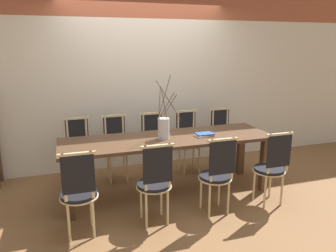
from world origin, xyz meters
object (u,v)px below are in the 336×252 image
Objects in this scene: chair_near_center at (217,173)px; vase_centerpiece at (164,128)px; dining_table at (168,145)px; chair_far_center at (154,142)px; book_stack at (204,135)px.

vase_centerpiece is (-0.43, 0.65, 0.40)m from chair_near_center.
chair_far_center is at bearing 89.95° from dining_table.
chair_near_center is 1.41m from chair_far_center.
chair_far_center is 3.87× the size of book_stack.
chair_near_center is 1.00× the size of chair_far_center.
chair_far_center is at bearing 84.68° from vase_centerpiece.
vase_centerpiece reaches higher than chair_near_center.
chair_far_center is at bearing 121.22° from book_stack.
book_stack is at bearing 80.13° from chair_near_center.
chair_far_center reaches higher than book_stack.
vase_centerpiece reaches higher than dining_table.
vase_centerpiece is 3.25× the size of book_stack.
chair_far_center is 0.94m from book_stack.
dining_table is 3.44× the size of vase_centerpiece.
book_stack is at bearing -9.91° from dining_table.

